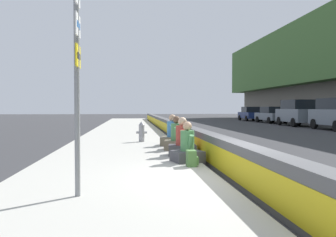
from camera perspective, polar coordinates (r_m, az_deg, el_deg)
The scene contains 13 objects.
ground_plane at distance 7.58m, azimuth 12.00°, elevation -10.43°, with size 160.00×160.00×0.00m, color #353538.
sidewalk_strip at distance 7.21m, azimuth -8.81°, elevation -10.47°, with size 80.00×4.40×0.14m, color #B5B2A8.
jersey_barrier at distance 7.50m, azimuth 11.99°, elevation -7.26°, with size 76.00×0.45×0.85m.
route_sign_post at distance 5.88m, azimuth -14.75°, elevation 7.93°, with size 0.44×0.09×3.60m.
fire_hydrant at distance 14.83m, azimuth -4.37°, elevation -2.11°, with size 0.26×0.46×0.88m.
seated_person_foreground at distance 9.38m, azimuth 3.20°, elevation -5.06°, with size 0.84×0.93×1.08m.
seated_person_middle at distance 10.59m, azimuth 2.38°, elevation -4.12°, with size 0.81×0.92×1.17m.
seated_person_rear at distance 12.05m, azimuth 1.43°, elevation -3.41°, with size 0.85×0.95×1.17m.
seated_person_far at distance 13.41m, azimuth 0.71°, elevation -2.84°, with size 0.92×1.01×1.20m.
backpack at distance 8.66m, azimuth 3.93°, elevation -6.61°, with size 0.32×0.28×0.40m.
parked_car_midline at distance 32.11m, azimuth 20.44°, elevation 0.95°, with size 4.87×2.21×2.28m.
parked_car_far at distance 37.60m, azimuth 16.65°, elevation 0.60°, with size 4.57×2.08×1.71m.
parked_car_farther at distance 43.15m, azimuth 13.39°, elevation 0.77°, with size 4.56×2.07×1.71m.
Camera 1 is at (-7.04, 2.31, 1.60)m, focal length 36.97 mm.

